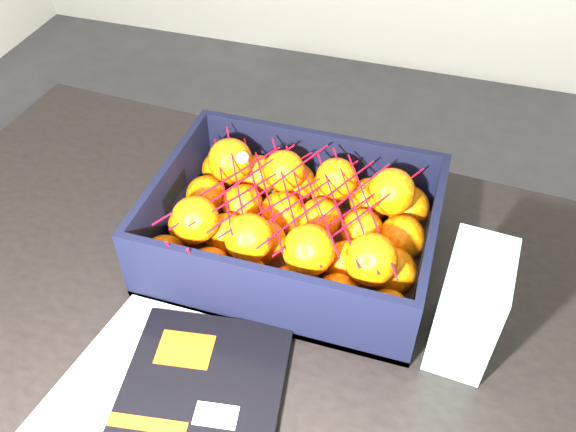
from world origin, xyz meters
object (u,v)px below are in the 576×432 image
(magazine_stack, at_px, (164,398))
(retail_carton, at_px, (469,306))
(table, at_px, (230,325))
(produce_crate, at_px, (294,235))

(magazine_stack, bearing_deg, retail_carton, 29.74)
(table, relative_size, produce_crate, 2.92)
(retail_carton, bearing_deg, magazine_stack, -145.89)
(produce_crate, distance_m, retail_carton, 0.29)
(table, bearing_deg, retail_carton, 0.04)
(magazine_stack, height_order, retail_carton, retail_carton)
(produce_crate, relative_size, retail_carton, 2.44)
(magazine_stack, distance_m, produce_crate, 0.32)
(table, distance_m, magazine_stack, 0.23)
(produce_crate, bearing_deg, magazine_stack, -105.38)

